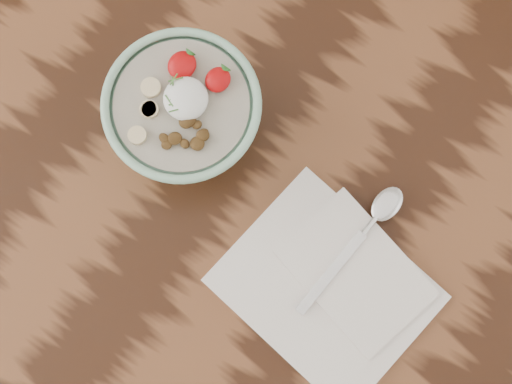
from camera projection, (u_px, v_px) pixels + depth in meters
table at (246, 142)px, 101.35cm from camera, size 160.00×90.00×75.00cm
breakfast_bowl at (185, 113)px, 85.91cm from camera, size 18.72×18.72×12.54cm
napkin at (332, 285)px, 88.22cm from camera, size 26.72×23.14×1.49cm
spoon at (373, 221)px, 88.22cm from camera, size 4.08×19.93×1.04cm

